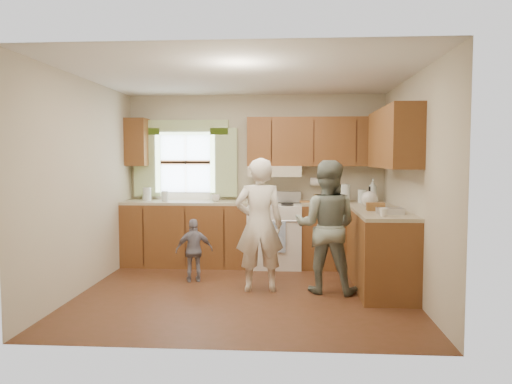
# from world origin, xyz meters

# --- Properties ---
(room) EXTENTS (3.80, 3.80, 3.80)m
(room) POSITION_xyz_m (0.00, 0.00, 1.25)
(room) COLOR #482B16
(room) RESTS_ON ground
(kitchen_fixtures) EXTENTS (3.80, 2.25, 2.15)m
(kitchen_fixtures) POSITION_xyz_m (0.62, 1.08, 0.84)
(kitchen_fixtures) COLOR #40230D
(kitchen_fixtures) RESTS_ON ground
(stove) EXTENTS (0.76, 0.67, 1.07)m
(stove) POSITION_xyz_m (0.30, 1.44, 0.47)
(stove) COLOR silver
(stove) RESTS_ON ground
(woman_left) EXTENTS (0.61, 0.44, 1.57)m
(woman_left) POSITION_xyz_m (0.16, 0.10, 0.78)
(woman_left) COLOR silver
(woman_left) RESTS_ON ground
(woman_right) EXTENTS (0.85, 0.72, 1.54)m
(woman_right) POSITION_xyz_m (0.94, 0.11, 0.77)
(woman_right) COLOR #213C31
(woman_right) RESTS_ON ground
(child) EXTENTS (0.50, 0.31, 0.80)m
(child) POSITION_xyz_m (-0.69, 0.48, 0.40)
(child) COLOR gray
(child) RESTS_ON ground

